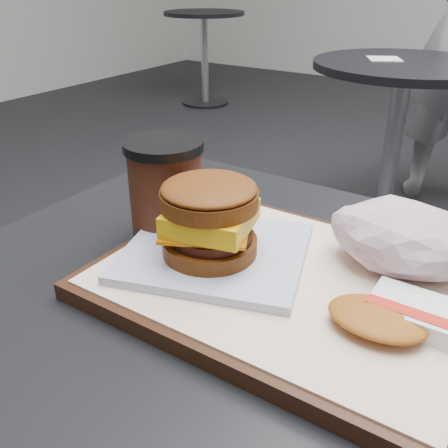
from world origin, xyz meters
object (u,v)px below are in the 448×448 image
customer_table (290,439)px  serving_tray (287,284)px  coffee_cup (166,189)px  neighbor_table (398,113)px  crumpled_wrapper (404,237)px  hash_brown (402,316)px  breakfast_sandwich (211,227)px

customer_table → serving_tray: serving_tray is taller
coffee_cup → neighbor_table: (-0.15, 1.61, -0.29)m
crumpled_wrapper → hash_brown: bearing=-73.7°
crumpled_wrapper → neighbor_table: crumpled_wrapper is taller
serving_tray → hash_brown: 0.12m
breakfast_sandwich → crumpled_wrapper: (0.17, 0.10, -0.01)m
hash_brown → breakfast_sandwich: bearing=179.6°
hash_brown → coffee_cup: (-0.29, 0.04, 0.04)m
hash_brown → crumpled_wrapper: crumpled_wrapper is taller
serving_tray → neighbor_table: size_ratio=0.51×
customer_table → neighbor_table: customer_table is taller
serving_tray → neighbor_table: (-0.32, 1.63, -0.23)m
hash_brown → neighbor_table: 1.73m
serving_tray → breakfast_sandwich: (-0.08, -0.02, 0.05)m
customer_table → coffee_cup: bearing=168.8°
breakfast_sandwich → customer_table: bearing=-1.2°
customer_table → crumpled_wrapper: 0.27m
breakfast_sandwich → hash_brown: 0.20m
serving_tray → crumpled_wrapper: crumpled_wrapper is taller
serving_tray → breakfast_sandwich: bearing=-169.1°
hash_brown → crumpled_wrapper: 0.11m
crumpled_wrapper → serving_tray: bearing=-136.6°
customer_table → hash_brown: size_ratio=6.69×
neighbor_table → coffee_cup: bearing=-84.7°
customer_table → neighbor_table: 1.69m
hash_brown → neighbor_table: hash_brown is taller
serving_tray → breakfast_sandwich: 0.10m
customer_table → neighbor_table: bearing=102.0°
crumpled_wrapper → customer_table: bearing=-121.7°
crumpled_wrapper → coffee_cup: bearing=-166.6°
crumpled_wrapper → neighbor_table: (-0.41, 1.55, -0.27)m
breakfast_sandwich → neighbor_table: size_ratio=0.31×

